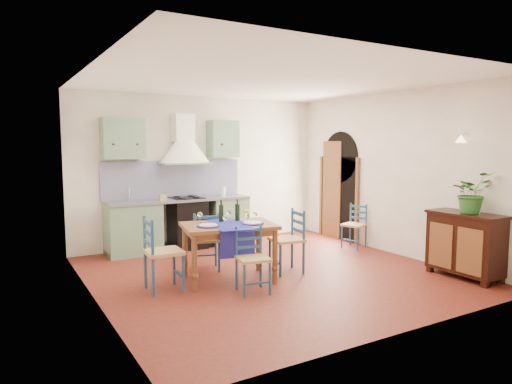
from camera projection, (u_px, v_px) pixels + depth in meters
floor at (272, 273)px, 6.76m from camera, size 5.00×5.00×0.00m
back_wall at (184, 191)px, 8.39m from camera, size 5.00×0.96×2.80m
right_wall at (382, 176)px, 8.11m from camera, size 0.26×5.00×2.80m
left_wall at (92, 187)px, 5.37m from camera, size 0.04×5.00×2.80m
ceiling at (272, 80)px, 6.47m from camera, size 5.00×5.00×0.01m
dining_table at (229, 231)px, 6.32m from camera, size 1.40×1.09×1.11m
chair_near at (252, 259)px, 5.86m from camera, size 0.46×0.46×0.84m
chair_far at (206, 240)px, 6.85m from camera, size 0.52×0.52×0.89m
chair_left at (161, 253)px, 5.88m from camera, size 0.47×0.47×0.97m
chair_right at (289, 240)px, 6.76m from camera, size 0.49×0.49×0.94m
chair_spare at (355, 225)px, 8.40m from camera, size 0.48×0.48×0.80m
sideboard at (465, 242)px, 6.48m from camera, size 0.50×1.05×0.94m
potted_plant at (471, 193)px, 6.36m from camera, size 0.58×0.52×0.59m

